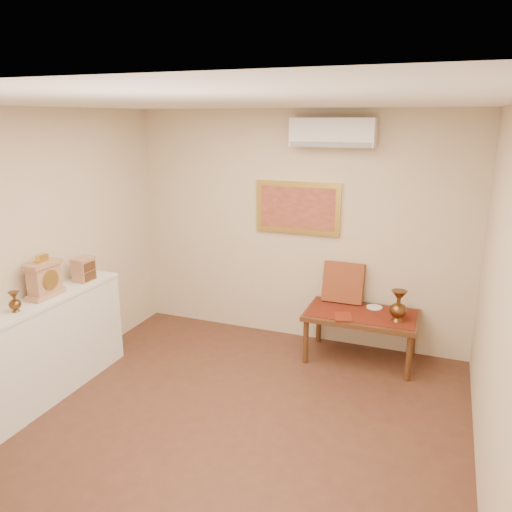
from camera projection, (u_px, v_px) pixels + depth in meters
The scene contains 17 objects.
floor at pixel (218, 440), 4.17m from camera, with size 4.50×4.50×0.00m, color brown.
ceiling at pixel (210, 103), 3.44m from camera, with size 4.50×4.50×0.00m, color white.
wall_back at pixel (298, 228), 5.83m from camera, with size 4.00×0.02×2.70m, color beige.
wall_left at pixel (14, 261), 4.50m from camera, with size 0.02×4.50×2.70m, color beige.
wall_right at pixel (503, 325), 3.11m from camera, with size 0.02×4.50×2.70m, color beige.
brass_urn_small at pixel (14, 299), 4.29m from camera, with size 0.10×0.10×0.23m, color brown, non-canonical shape.
table_cloth at pixel (362, 313), 5.42m from camera, with size 1.14×0.59×0.01m, color maroon.
brass_urn_tall at pixel (399, 302), 5.14m from camera, with size 0.18×0.18×0.40m, color brown, non-canonical shape.
plate at pixel (374, 307), 5.55m from camera, with size 0.18×0.18×0.01m, color silver.
menu at pixel (343, 317), 5.29m from camera, with size 0.18×0.25×0.01m, color maroon.
cushion at pixel (343, 282), 5.68m from camera, with size 0.46×0.10×0.46m, color maroon.
display_ledge at pixel (40, 351), 4.67m from camera, with size 0.37×2.02×0.98m.
mantel_clock at pixel (44, 279), 4.63m from camera, with size 0.17×0.36×0.41m.
wooden_chest at pixel (84, 269), 5.10m from camera, with size 0.16×0.21×0.24m.
low_table at pixel (361, 319), 5.43m from camera, with size 1.20×0.70×0.55m.
painting at pixel (298, 208), 5.74m from camera, with size 1.00×0.06×0.60m.
ac_unit at pixel (333, 132), 5.28m from camera, with size 0.90×0.25×0.30m.
Camera 1 is at (1.59, -3.25, 2.61)m, focal length 35.00 mm.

